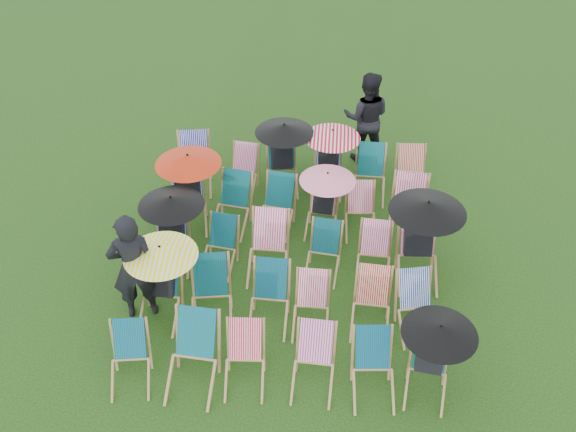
# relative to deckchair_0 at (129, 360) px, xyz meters

# --- Properties ---
(ground) EXTENTS (100.00, 100.00, 0.00)m
(ground) POSITION_rel_deckchair_0_xyz_m (2.10, 2.31, -0.42)
(ground) COLOR black
(ground) RESTS_ON ground
(deckchair_0) EXTENTS (0.67, 0.85, 0.85)m
(deckchair_0) POSITION_rel_deckchair_0_xyz_m (0.00, 0.00, 0.00)
(deckchair_0) COLOR #A57B4D
(deckchair_0) RESTS_ON ground
(deckchair_1) EXTENTS (0.75, 1.00, 1.03)m
(deckchair_1) POSITION_rel_deckchair_0_xyz_m (0.88, 0.03, 0.09)
(deckchair_1) COLOR #A57B4D
(deckchair_1) RESTS_ON ground
(deckchair_2) EXTENTS (0.61, 0.83, 0.87)m
(deckchair_2) POSITION_rel_deckchair_0_xyz_m (1.59, 0.11, 0.01)
(deckchair_2) COLOR #A57B4D
(deckchair_2) RESTS_ON ground
(deckchair_3) EXTENTS (0.63, 0.85, 0.89)m
(deckchair_3) POSITION_rel_deckchair_0_xyz_m (2.54, 0.13, 0.02)
(deckchair_3) COLOR #A57B4D
(deckchair_3) RESTS_ON ground
(deckchair_4) EXTENTS (0.67, 0.88, 0.90)m
(deckchair_4) POSITION_rel_deckchair_0_xyz_m (3.36, 0.08, 0.03)
(deckchair_4) COLOR #A57B4D
(deckchair_4) RESTS_ON ground
(deckchair_5) EXTENTS (1.01, 1.08, 1.20)m
(deckchair_5) POSITION_rel_deckchair_0_xyz_m (4.11, 0.18, 0.21)
(deckchair_5) COLOR #A57B4D
(deckchair_5) RESTS_ON ground
(deckchair_6) EXTENTS (1.11, 1.16, 1.31)m
(deckchair_6) POSITION_rel_deckchair_0_xyz_m (0.16, 1.26, 0.27)
(deckchair_6) COLOR #A57B4D
(deckchair_6) RESTS_ON ground
(deckchair_7) EXTENTS (0.77, 0.98, 0.98)m
(deckchair_7) POSITION_rel_deckchair_0_xyz_m (0.93, 1.22, 0.06)
(deckchair_7) COLOR #A57B4D
(deckchair_7) RESTS_ON ground
(deckchair_8) EXTENTS (0.64, 0.87, 0.92)m
(deckchair_8) POSITION_rel_deckchair_0_xyz_m (1.81, 1.26, 0.04)
(deckchair_8) COLOR #A57B4D
(deckchair_8) RESTS_ON ground
(deckchair_9) EXTENTS (0.58, 0.79, 0.84)m
(deckchair_9) POSITION_rel_deckchair_0_xyz_m (2.45, 1.19, -0.00)
(deckchair_9) COLOR #A57B4D
(deckchair_9) RESTS_ON ground
(deckchair_10) EXTENTS (0.65, 0.86, 0.90)m
(deckchair_10) POSITION_rel_deckchair_0_xyz_m (3.35, 1.28, 0.02)
(deckchair_10) COLOR #A57B4D
(deckchair_10) RESTS_ON ground
(deckchair_11) EXTENTS (0.74, 0.92, 0.89)m
(deckchair_11) POSITION_rel_deckchair_0_xyz_m (4.04, 1.27, 0.02)
(deckchair_11) COLOR #A57B4D
(deckchair_11) RESTS_ON ground
(deckchair_12) EXTENTS (1.09, 1.16, 1.29)m
(deckchair_12) POSITION_rel_deckchair_0_xyz_m (0.06, 2.47, 0.26)
(deckchair_12) COLOR #A57B4D
(deckchair_12) RESTS_ON ground
(deckchair_13) EXTENTS (0.66, 0.84, 0.83)m
(deckchair_13) POSITION_rel_deckchair_0_xyz_m (0.86, 2.42, -0.01)
(deckchair_13) COLOR #A57B4D
(deckchair_13) RESTS_ON ground
(deckchair_14) EXTENTS (0.69, 0.95, 1.01)m
(deckchair_14) POSITION_rel_deckchair_0_xyz_m (1.68, 2.33, 0.08)
(deckchair_14) COLOR #A57B4D
(deckchair_14) RESTS_ON ground
(deckchair_15) EXTENTS (0.65, 0.84, 0.84)m
(deckchair_15) POSITION_rel_deckchair_0_xyz_m (2.59, 2.40, -0.00)
(deckchair_15) COLOR #A57B4D
(deckchair_15) RESTS_ON ground
(deckchair_16) EXTENTS (0.63, 0.83, 0.87)m
(deckchair_16) POSITION_rel_deckchair_0_xyz_m (3.42, 2.41, 0.01)
(deckchair_16) COLOR #A57B4D
(deckchair_16) RESTS_ON ground
(deckchair_17) EXTENTS (1.22, 1.28, 1.45)m
(deckchair_17) POSITION_rel_deckchair_0_xyz_m (4.14, 2.45, 0.34)
(deckchair_17) COLOR #A57B4D
(deckchair_17) RESTS_ON ground
(deckchair_18) EXTENTS (1.16, 1.26, 1.38)m
(deckchair_18) POSITION_rel_deckchair_0_xyz_m (0.14, 3.54, 0.30)
(deckchair_18) COLOR #A57B4D
(deckchair_18) RESTS_ON ground
(deckchair_19) EXTENTS (0.76, 0.96, 0.95)m
(deckchair_19) POSITION_rel_deckchair_0_xyz_m (0.91, 3.48, 0.05)
(deckchair_19) COLOR #A57B4D
(deckchair_19) RESTS_ON ground
(deckchair_20) EXTENTS (0.73, 0.93, 0.92)m
(deckchair_20) POSITION_rel_deckchair_0_xyz_m (1.71, 3.52, 0.04)
(deckchair_20) COLOR #A57B4D
(deckchair_20) RESTS_ON ground
(deckchair_21) EXTENTS (0.98, 1.04, 1.17)m
(deckchair_21) POSITION_rel_deckchair_0_xyz_m (2.54, 3.52, 0.19)
(deckchair_21) COLOR #A57B4D
(deckchair_21) RESTS_ON ground
(deckchair_22) EXTENTS (0.61, 0.81, 0.84)m
(deckchair_22) POSITION_rel_deckchair_0_xyz_m (3.21, 3.53, -0.00)
(deckchair_22) COLOR #A57B4D
(deckchair_22) RESTS_ON ground
(deckchair_23) EXTENTS (0.77, 1.00, 1.02)m
(deckchair_23) POSITION_rel_deckchair_0_xyz_m (4.04, 3.53, 0.09)
(deckchair_23) COLOR #A57B4D
(deckchair_23) RESTS_ON ground
(deckchair_24) EXTENTS (0.80, 1.02, 1.01)m
(deckchair_24) POSITION_rel_deckchair_0_xyz_m (0.01, 4.62, 0.08)
(deckchair_24) COLOR #A57B4D
(deckchair_24) RESTS_ON ground
(deckchair_25) EXTENTS (0.65, 0.84, 0.85)m
(deckchair_25) POSITION_rel_deckchair_0_xyz_m (0.95, 4.58, 0.00)
(deckchair_25) COLOR #A57B4D
(deckchair_25) RESTS_ON ground
(deckchair_26) EXTENTS (1.11, 1.20, 1.32)m
(deckchair_26) POSITION_rel_deckchair_0_xyz_m (1.71, 4.78, 0.27)
(deckchair_26) COLOR #A57B4D
(deckchair_26) RESTS_ON ground
(deckchair_27) EXTENTS (1.06, 1.10, 1.26)m
(deckchair_27) POSITION_rel_deckchair_0_xyz_m (2.60, 4.76, 0.24)
(deckchair_27) COLOR #A57B4D
(deckchair_27) RESTS_ON ground
(deckchair_28) EXTENTS (0.64, 0.88, 0.93)m
(deckchair_28) POSITION_rel_deckchair_0_xyz_m (3.39, 4.61, 0.04)
(deckchair_28) COLOR #A57B4D
(deckchair_28) RESTS_ON ground
(deckchair_29) EXTENTS (0.65, 0.88, 0.92)m
(deckchair_29) POSITION_rel_deckchair_0_xyz_m (4.17, 4.65, 0.04)
(deckchair_29) COLOR #A57B4D
(deckchair_29) RESTS_ON ground
(person_left) EXTENTS (0.81, 0.66, 1.93)m
(person_left) POSITION_rel_deckchair_0_xyz_m (-0.20, 1.26, 0.54)
(person_left) COLOR black
(person_left) RESTS_ON ground
(person_rear) EXTENTS (0.99, 0.80, 1.93)m
(person_rear) POSITION_rel_deckchair_0_xyz_m (3.30, 5.87, 0.54)
(person_rear) COLOR black
(person_rear) RESTS_ON ground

